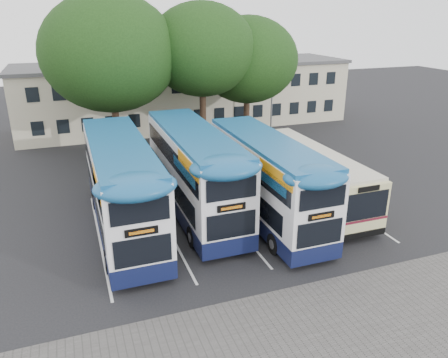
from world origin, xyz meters
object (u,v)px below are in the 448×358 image
lamp_post (273,80)px  bus_single (308,173)px  tree_left (110,53)px  tree_right (248,60)px  bus_dd_mid (194,168)px  tree_mid (202,50)px  bus_dd_left (122,183)px  bus_dd_right (266,176)px

lamp_post → bus_single: lamp_post is taller
tree_left → tree_right: size_ratio=1.15×
lamp_post → bus_dd_mid: bearing=-129.9°
tree_mid → bus_dd_mid: bearing=-109.9°
tree_right → bus_dd_left: tree_right is taller
tree_right → bus_dd_mid: bearing=-124.5°
bus_dd_right → bus_dd_mid: bearing=148.1°
lamp_post → bus_dd_right: lamp_post is taller
lamp_post → tree_mid: 8.45m
bus_dd_mid → bus_dd_right: bus_dd_mid is taller
bus_dd_mid → bus_dd_right: bearing=-31.9°
bus_dd_left → bus_single: 10.88m
tree_mid → bus_single: 13.47m
lamp_post → tree_mid: tree_mid is taller
bus_dd_mid → tree_mid: bearing=70.1°
tree_left → tree_mid: size_ratio=1.05×
lamp_post → bus_single: (-4.51, -14.34, -3.25)m
bus_dd_mid → lamp_post: bearing=50.1°
bus_single → tree_right: bearing=84.1°
tree_left → tree_right: bearing=3.4°
tree_left → tree_mid: 6.76m
tree_right → bus_dd_mid: tree_right is taller
bus_dd_right → bus_single: size_ratio=1.01×
tree_mid → bus_dd_right: size_ratio=1.06×
lamp_post → bus_dd_right: bearing=-116.8°
lamp_post → bus_dd_mid: size_ratio=0.78×
tree_left → bus_dd_right: size_ratio=1.11×
bus_dd_right → tree_left: bearing=115.4°
bus_single → bus_dd_left: bearing=-179.7°
tree_left → tree_right: 10.99m
tree_mid → bus_dd_right: 14.00m
tree_right → bus_dd_mid: (-8.06, -11.73, -4.45)m
bus_dd_left → tree_left: bearing=84.2°
tree_left → bus_dd_mid: 12.63m
tree_mid → bus_dd_right: bearing=-92.2°
bus_single → tree_mid: bearing=104.0°
tree_mid → bus_single: tree_mid is taller
lamp_post → bus_dd_left: (-15.36, -14.39, -2.43)m
bus_dd_mid → bus_dd_right: size_ratio=1.05×
bus_dd_right → bus_single: bus_dd_right is taller
bus_dd_right → tree_right: bearing=71.4°
tree_mid → tree_right: (4.18, 1.01, -0.98)m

